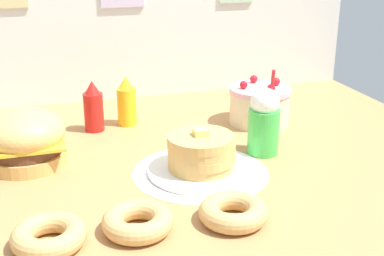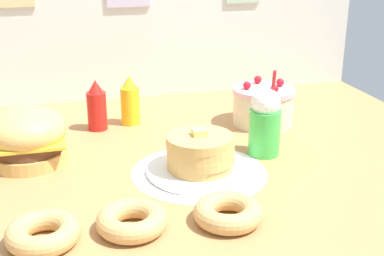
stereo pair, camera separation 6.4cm
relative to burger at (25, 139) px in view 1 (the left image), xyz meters
The scene contains 12 objects.
ground_plane 0.60m from the burger, 21.96° to the right, with size 2.48×1.98×0.02m, color #B27F4C.
back_wall 0.99m from the burger, 54.73° to the left, with size 2.48×0.04×0.87m.
doily_mat 0.67m from the burger, 23.47° to the right, with size 0.50×0.50×0.00m, color white.
burger is the anchor object (origin of this frame).
pancake_stack 0.67m from the burger, 23.58° to the right, with size 0.39×0.39×0.17m.
layer_cake 1.05m from the burger, ahead, with size 0.29×0.29×0.21m.
ketchup_bottle 0.42m from the burger, 45.68° to the left, with size 0.09×0.09×0.23m.
mustard_bottle 0.56m from the burger, 36.77° to the left, with size 0.09×0.09×0.23m.
cream_soda_cup 0.92m from the burger, ahead, with size 0.13×0.13×0.34m.
donut_pink_glaze 0.61m from the burger, 84.77° to the right, with size 0.21×0.21×0.06m.
donut_chocolate 0.68m from the burger, 62.55° to the right, with size 0.21×0.21×0.06m.
donut_vanilla 0.87m from the burger, 46.11° to the right, with size 0.21×0.21×0.06m.
Camera 1 is at (-0.47, -1.71, 0.83)m, focal length 48.61 mm.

